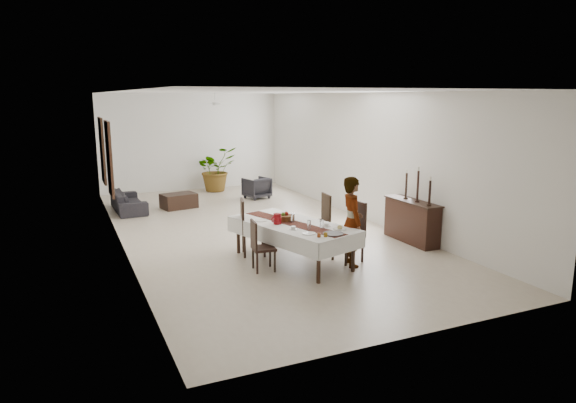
% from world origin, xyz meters
% --- Properties ---
extents(floor, '(6.00, 12.00, 0.00)m').
position_xyz_m(floor, '(0.00, 0.00, 0.00)').
color(floor, beige).
rests_on(floor, ground).
extents(ceiling, '(6.00, 12.00, 0.02)m').
position_xyz_m(ceiling, '(0.00, 0.00, 3.20)').
color(ceiling, white).
rests_on(ceiling, wall_back).
extents(wall_back, '(6.00, 0.02, 3.20)m').
position_xyz_m(wall_back, '(0.00, 6.00, 1.60)').
color(wall_back, white).
rests_on(wall_back, floor).
extents(wall_front, '(6.00, 0.02, 3.20)m').
position_xyz_m(wall_front, '(0.00, -6.00, 1.60)').
color(wall_front, white).
rests_on(wall_front, floor).
extents(wall_left, '(0.02, 12.00, 3.20)m').
position_xyz_m(wall_left, '(-3.00, 0.00, 1.60)').
color(wall_left, white).
rests_on(wall_left, floor).
extents(wall_right, '(0.02, 12.00, 3.20)m').
position_xyz_m(wall_right, '(3.00, 0.00, 1.60)').
color(wall_right, white).
rests_on(wall_right, floor).
extents(dining_table_top, '(1.68, 2.59, 0.05)m').
position_xyz_m(dining_table_top, '(-0.15, -2.51, 0.72)').
color(dining_table_top, black).
rests_on(dining_table_top, table_leg_fl).
extents(table_leg_fl, '(0.09, 0.09, 0.70)m').
position_xyz_m(table_leg_fl, '(-0.23, -3.73, 0.35)').
color(table_leg_fl, black).
rests_on(table_leg_fl, floor).
extents(table_leg_fr, '(0.09, 0.09, 0.70)m').
position_xyz_m(table_leg_fr, '(0.61, -3.47, 0.35)').
color(table_leg_fr, black).
rests_on(table_leg_fr, floor).
extents(table_leg_bl, '(0.09, 0.09, 0.70)m').
position_xyz_m(table_leg_bl, '(-0.92, -1.56, 0.35)').
color(table_leg_bl, black).
rests_on(table_leg_bl, floor).
extents(table_leg_br, '(0.09, 0.09, 0.70)m').
position_xyz_m(table_leg_br, '(-0.08, -1.30, 0.35)').
color(table_leg_br, black).
rests_on(table_leg_br, floor).
extents(tablecloth_top, '(1.90, 2.81, 0.01)m').
position_xyz_m(tablecloth_top, '(-0.15, -2.51, 0.75)').
color(tablecloth_top, white).
rests_on(tablecloth_top, dining_table_top).
extents(tablecloth_drape_left, '(0.79, 2.46, 0.30)m').
position_xyz_m(tablecloth_drape_left, '(-0.71, -2.69, 0.61)').
color(tablecloth_drape_left, white).
rests_on(tablecloth_drape_left, dining_table_top).
extents(tablecloth_drape_right, '(0.79, 2.46, 0.30)m').
position_xyz_m(tablecloth_drape_right, '(0.40, -2.34, 0.61)').
color(tablecloth_drape_right, white).
rests_on(tablecloth_drape_right, dining_table_top).
extents(tablecloth_drape_near, '(1.13, 0.37, 0.30)m').
position_xyz_m(tablecloth_drape_near, '(0.24, -3.74, 0.61)').
color(tablecloth_drape_near, white).
rests_on(tablecloth_drape_near, dining_table_top).
extents(tablecloth_drape_far, '(1.13, 0.37, 0.30)m').
position_xyz_m(tablecloth_drape_far, '(-0.54, -1.29, 0.61)').
color(tablecloth_drape_far, silver).
rests_on(tablecloth_drape_far, dining_table_top).
extents(table_runner, '(1.09, 2.48, 0.00)m').
position_xyz_m(table_runner, '(-0.15, -2.51, 0.76)').
color(table_runner, '#5A2419').
rests_on(table_runner, tablecloth_top).
extents(red_pitcher, '(0.19, 0.19, 0.20)m').
position_xyz_m(red_pitcher, '(-0.44, -2.45, 0.86)').
color(red_pitcher, maroon).
rests_on(red_pitcher, tablecloth_top).
extents(pitcher_handle, '(0.12, 0.06, 0.12)m').
position_xyz_m(pitcher_handle, '(-0.52, -2.47, 0.86)').
color(pitcher_handle, maroon).
rests_on(pitcher_handle, red_pitcher).
extents(wine_glass_near, '(0.07, 0.07, 0.17)m').
position_xyz_m(wine_glass_near, '(0.16, -3.10, 0.84)').
color(wine_glass_near, white).
rests_on(wine_glass_near, tablecloth_top).
extents(wine_glass_mid, '(0.07, 0.07, 0.17)m').
position_xyz_m(wine_glass_mid, '(-0.08, -3.07, 0.84)').
color(wine_glass_mid, white).
rests_on(wine_glass_mid, tablecloth_top).
extents(wine_glass_far, '(0.07, 0.07, 0.17)m').
position_xyz_m(wine_glass_far, '(-0.12, -2.45, 0.84)').
color(wine_glass_far, silver).
rests_on(wine_glass_far, tablecloth_top).
extents(teacup_right, '(0.09, 0.09, 0.06)m').
position_xyz_m(teacup_right, '(0.31, -3.00, 0.79)').
color(teacup_right, white).
rests_on(teacup_right, saucer_right).
extents(saucer_right, '(0.15, 0.15, 0.01)m').
position_xyz_m(saucer_right, '(0.31, -3.00, 0.77)').
color(saucer_right, white).
rests_on(saucer_right, tablecloth_top).
extents(teacup_left, '(0.09, 0.09, 0.06)m').
position_xyz_m(teacup_left, '(-0.33, -2.94, 0.79)').
color(teacup_left, white).
rests_on(teacup_left, saucer_left).
extents(saucer_left, '(0.15, 0.15, 0.01)m').
position_xyz_m(saucer_left, '(-0.33, -2.94, 0.77)').
color(saucer_left, silver).
rests_on(saucer_left, tablecloth_top).
extents(plate_near_right, '(0.24, 0.24, 0.01)m').
position_xyz_m(plate_near_right, '(0.43, -3.27, 0.77)').
color(plate_near_right, silver).
rests_on(plate_near_right, tablecloth_top).
extents(bread_near_right, '(0.09, 0.09, 0.09)m').
position_xyz_m(bread_near_right, '(0.43, -3.27, 0.79)').
color(bread_near_right, tan).
rests_on(bread_near_right, plate_near_right).
extents(plate_near_left, '(0.24, 0.24, 0.01)m').
position_xyz_m(plate_near_left, '(-0.21, -3.32, 0.77)').
color(plate_near_left, white).
rests_on(plate_near_left, tablecloth_top).
extents(plate_far_left, '(0.24, 0.24, 0.01)m').
position_xyz_m(plate_far_left, '(-0.62, -2.09, 0.77)').
color(plate_far_left, white).
rests_on(plate_far_left, tablecloth_top).
extents(serving_tray, '(0.36, 0.36, 0.02)m').
position_xyz_m(serving_tray, '(0.17, -3.51, 0.77)').
color(serving_tray, '#424247').
rests_on(serving_tray, tablecloth_top).
extents(jam_jar_a, '(0.06, 0.06, 0.07)m').
position_xyz_m(jam_jar_a, '(-0.03, -3.61, 0.80)').
color(jam_jar_a, '#936415').
rests_on(jam_jar_a, tablecloth_top).
extents(jam_jar_b, '(0.06, 0.06, 0.07)m').
position_xyz_m(jam_jar_b, '(-0.15, -3.58, 0.80)').
color(jam_jar_b, maroon).
rests_on(jam_jar_b, tablecloth_top).
extents(fruit_basket, '(0.30, 0.30, 0.10)m').
position_xyz_m(fruit_basket, '(-0.18, -2.26, 0.81)').
color(fruit_basket, brown).
rests_on(fruit_basket, tablecloth_top).
extents(fruit_red, '(0.09, 0.09, 0.09)m').
position_xyz_m(fruit_red, '(-0.16, -2.23, 0.88)').
color(fruit_red, maroon).
rests_on(fruit_red, fruit_basket).
extents(fruit_green, '(0.08, 0.08, 0.08)m').
position_xyz_m(fruit_green, '(-0.23, -2.25, 0.88)').
color(fruit_green, '#457623').
rests_on(fruit_green, fruit_basket).
extents(chair_right_near_seat, '(0.55, 0.55, 0.06)m').
position_xyz_m(chair_right_near_seat, '(0.83, -2.90, 0.51)').
color(chair_right_near_seat, black).
rests_on(chair_right_near_seat, chair_right_near_leg_fl).
extents(chair_right_near_leg_fl, '(0.06, 0.06, 0.48)m').
position_xyz_m(chair_right_near_leg_fl, '(1.06, -3.07, 0.24)').
color(chair_right_near_leg_fl, black).
rests_on(chair_right_near_leg_fl, floor).
extents(chair_right_near_leg_fr, '(0.06, 0.06, 0.48)m').
position_xyz_m(chair_right_near_leg_fr, '(1.00, -2.68, 0.24)').
color(chair_right_near_leg_fr, black).
rests_on(chair_right_near_leg_fr, floor).
extents(chair_right_near_leg_bl, '(0.06, 0.06, 0.48)m').
position_xyz_m(chair_right_near_leg_bl, '(0.66, -3.13, 0.24)').
color(chair_right_near_leg_bl, black).
rests_on(chair_right_near_leg_bl, floor).
extents(chair_right_near_leg_br, '(0.06, 0.06, 0.48)m').
position_xyz_m(chair_right_near_leg_br, '(0.60, -2.73, 0.24)').
color(chair_right_near_leg_br, black).
rests_on(chair_right_near_leg_br, floor).
extents(chair_right_near_back, '(0.11, 0.49, 0.62)m').
position_xyz_m(chair_right_near_back, '(1.05, -2.87, 0.84)').
color(chair_right_near_back, black).
rests_on(chair_right_near_back, chair_right_near_seat).
extents(chair_right_far_seat, '(0.51, 0.51, 0.05)m').
position_xyz_m(chair_right_far_seat, '(0.78, -1.69, 0.48)').
color(chair_right_far_seat, black).
rests_on(chair_right_far_seat, chair_right_far_leg_fl).
extents(chair_right_far_leg_fl, '(0.05, 0.05, 0.46)m').
position_xyz_m(chair_right_far_leg_fl, '(0.95, -1.90, 0.23)').
color(chair_right_far_leg_fl, black).
rests_on(chair_right_far_leg_fl, floor).
extents(chair_right_far_leg_fr, '(0.05, 0.05, 0.46)m').
position_xyz_m(chair_right_far_leg_fr, '(0.99, -1.53, 0.23)').
color(chair_right_far_leg_fr, black).
rests_on(chair_right_far_leg_fr, floor).
extents(chair_right_far_leg_bl, '(0.05, 0.05, 0.46)m').
position_xyz_m(chair_right_far_leg_bl, '(0.57, -1.86, 0.23)').
color(chair_right_far_leg_bl, black).
rests_on(chair_right_far_leg_bl, floor).
extents(chair_right_far_leg_br, '(0.05, 0.05, 0.46)m').
position_xyz_m(chair_right_far_leg_br, '(0.62, -1.49, 0.23)').
color(chair_right_far_leg_br, black).
rests_on(chair_right_far_leg_br, floor).
extents(chair_right_far_back, '(0.09, 0.46, 0.59)m').
position_xyz_m(chair_right_far_back, '(0.99, -1.72, 0.80)').
color(chair_right_far_back, black).
rests_on(chair_right_far_back, chair_right_far_seat).
extents(chair_left_near_seat, '(0.44, 0.44, 0.04)m').
position_xyz_m(chair_left_near_seat, '(-0.83, -2.74, 0.41)').
color(chair_left_near_seat, black).
rests_on(chair_left_near_seat, chair_left_near_leg_fl).
extents(chair_left_near_leg_fl, '(0.04, 0.04, 0.39)m').
position_xyz_m(chair_left_near_leg_fl, '(-0.97, -2.56, 0.20)').
color(chair_left_near_leg_fl, black).
rests_on(chair_left_near_leg_fl, floor).
extents(chair_left_near_leg_fr, '(0.04, 0.04, 0.39)m').
position_xyz_m(chair_left_near_leg_fr, '(-1.01, -2.89, 0.20)').
color(chair_left_near_leg_fr, black).
rests_on(chair_left_near_leg_fr, floor).
extents(chair_left_near_leg_bl, '(0.04, 0.04, 0.39)m').
position_xyz_m(chair_left_near_leg_bl, '(-0.65, -2.60, 0.20)').
color(chair_left_near_leg_bl, black).
rests_on(chair_left_near_leg_bl, floor).
extents(chair_left_near_leg_br, '(0.04, 0.04, 0.39)m').
position_xyz_m(chair_left_near_leg_br, '(-0.69, -2.92, 0.20)').
color(chair_left_near_leg_br, black).
rests_on(chair_left_near_leg_br, floor).
extents(chair_left_near_back, '(0.08, 0.40, 0.50)m').
position_xyz_m(chair_left_near_back, '(-1.01, -2.72, 0.68)').
color(chair_left_near_back, black).
rests_on(chair_left_near_back, chair_left_near_seat).
extents(chair_left_far_seat, '(0.59, 0.59, 0.05)m').
position_xyz_m(chair_left_far_seat, '(-0.67, -1.79, 0.50)').
color(chair_left_far_seat, black).
rests_on(chair_left_far_seat, chair_left_far_leg_fl).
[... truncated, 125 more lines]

